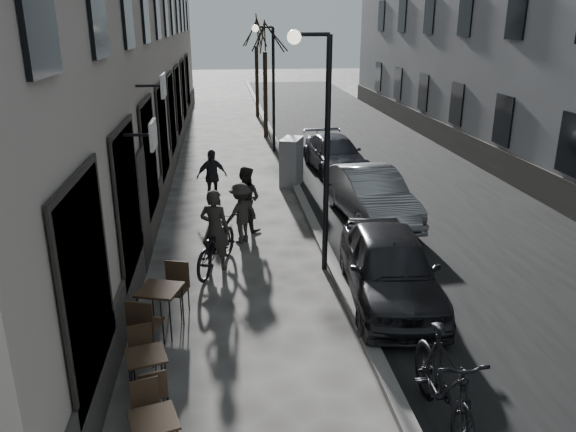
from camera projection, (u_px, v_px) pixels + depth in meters
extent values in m
cube|color=black|center=(375.00, 160.00, 22.36)|extent=(7.30, 60.00, 0.00)
cube|color=slate|center=(284.00, 161.00, 21.93)|extent=(0.25, 60.00, 0.12)
cylinder|color=black|center=(327.00, 160.00, 11.73)|extent=(0.12, 0.12, 5.00)
cylinder|color=black|center=(312.00, 34.00, 10.87)|extent=(0.70, 0.08, 0.08)
sphere|color=#FFF2CC|center=(294.00, 37.00, 10.85)|extent=(0.28, 0.28, 0.28)
cylinder|color=black|center=(274.00, 91.00, 22.98)|extent=(0.12, 0.12, 5.00)
cylinder|color=black|center=(264.00, 27.00, 22.12)|extent=(0.70, 0.08, 0.08)
sphere|color=#FFF2CC|center=(255.00, 28.00, 22.09)|extent=(0.28, 0.28, 0.28)
cylinder|color=black|center=(265.00, 96.00, 25.96)|extent=(0.20, 0.20, 3.90)
cylinder|color=black|center=(257.00, 82.00, 31.59)|extent=(0.20, 0.20, 3.90)
cube|color=black|center=(154.00, 420.00, 6.81)|extent=(0.70, 0.70, 0.04)
cylinder|color=black|center=(171.00, 426.00, 7.21)|extent=(0.02, 0.02, 0.65)
cube|color=black|center=(146.00, 356.00, 8.11)|extent=(0.69, 0.69, 0.04)
cylinder|color=black|center=(133.00, 389.00, 7.94)|extent=(0.02, 0.02, 0.65)
cylinder|color=black|center=(167.00, 382.00, 8.10)|extent=(0.02, 0.02, 0.65)
cylinder|color=black|center=(129.00, 371.00, 8.35)|extent=(0.02, 0.02, 0.65)
cylinder|color=black|center=(161.00, 364.00, 8.51)|extent=(0.02, 0.02, 0.65)
cube|color=black|center=(159.00, 290.00, 9.77)|extent=(0.87, 0.87, 0.04)
cylinder|color=black|center=(139.00, 318.00, 9.69)|extent=(0.03, 0.03, 0.80)
cylinder|color=black|center=(171.00, 321.00, 9.59)|extent=(0.03, 0.03, 0.80)
cylinder|color=black|center=(153.00, 302.00, 10.23)|extent=(0.03, 0.03, 0.80)
cylinder|color=black|center=(183.00, 305.00, 10.12)|extent=(0.03, 0.03, 0.80)
cube|color=slate|center=(291.00, 162.00, 18.69)|extent=(0.92, 1.20, 1.59)
imported|color=black|center=(216.00, 245.00, 12.42)|extent=(1.46, 2.26, 1.12)
imported|color=#2A2824|center=(215.00, 230.00, 12.30)|extent=(0.78, 0.65, 1.84)
imported|color=black|center=(246.00, 199.00, 14.60)|extent=(1.06, 1.02, 1.73)
imported|color=#282623|center=(241.00, 213.00, 13.82)|extent=(1.13, 1.04, 1.53)
imported|color=black|center=(212.00, 176.00, 16.85)|extent=(1.04, 0.72, 1.64)
imported|color=black|center=(390.00, 267.00, 10.95)|extent=(2.05, 4.30, 1.42)
imported|color=gray|center=(370.00, 195.00, 15.48)|extent=(1.92, 4.42, 1.41)
imported|color=#393A43|center=(335.00, 154.00, 20.56)|extent=(2.04, 4.38, 1.24)
imported|color=black|center=(445.00, 385.00, 7.44)|extent=(0.65, 2.27, 1.37)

